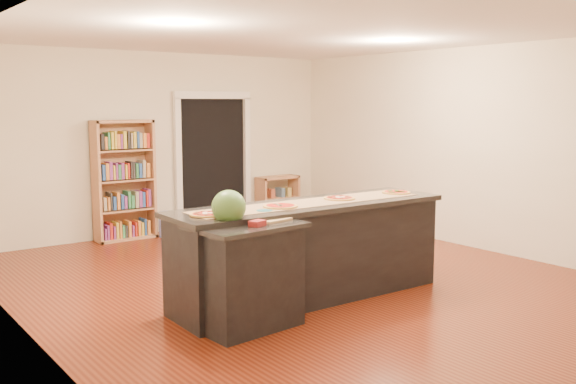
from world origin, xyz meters
TOP-DOWN VIEW (x-y plane):
  - room at (0.00, 0.00)m, footprint 6.00×7.00m
  - doorway at (0.90, 3.46)m, footprint 1.40×0.09m
  - kitchen_island at (-0.34, -0.64)m, footprint 3.06×0.83m
  - side_counter at (-1.35, -0.96)m, footprint 0.97×0.71m
  - bookshelf at (-0.72, 3.29)m, footprint 0.89×0.32m
  - low_shelf at (2.09, 3.29)m, footprint 0.76×0.32m
  - waste_bin at (-0.14, 3.08)m, footprint 0.26×0.26m
  - kraft_paper at (-0.34, -0.63)m, footprint 2.67×0.54m
  - watermelon at (-1.48, -0.90)m, footprint 0.31×0.31m
  - cutting_board at (-1.06, -1.00)m, footprint 0.33×0.25m
  - package_red at (-1.33, -1.12)m, footprint 0.16×0.14m
  - package_teal at (-1.00, -0.76)m, footprint 0.15×0.15m
  - pizza_a at (-1.57, -0.65)m, footprint 0.32×0.32m
  - pizza_b at (-0.75, -0.68)m, footprint 0.33×0.33m
  - pizza_c at (0.06, -0.63)m, footprint 0.34×0.34m
  - pizza_d at (0.88, -0.68)m, footprint 0.30×0.30m

SIDE VIEW (x-z plane):
  - waste_bin at x=-0.14m, z-range 0.00..0.38m
  - low_shelf at x=2.09m, z-range 0.00..0.76m
  - side_counter at x=-1.35m, z-range 0.00..0.96m
  - kitchen_island at x=-0.34m, z-range 0.00..1.01m
  - bookshelf at x=-0.72m, z-range 0.00..1.78m
  - cutting_board at x=-1.06m, z-range 0.96..0.98m
  - package_red at x=-1.33m, z-range 0.96..1.01m
  - package_teal at x=-1.00m, z-range 0.96..1.02m
  - kraft_paper at x=-0.34m, z-range 1.01..1.01m
  - pizza_a at x=-1.57m, z-range 1.01..1.03m
  - pizza_d at x=0.88m, z-range 1.01..1.03m
  - pizza_b at x=-0.75m, z-range 1.01..1.03m
  - pizza_c at x=0.06m, z-range 1.01..1.03m
  - watermelon at x=-1.48m, z-range 0.96..1.27m
  - doorway at x=0.90m, z-range 0.10..2.31m
  - room at x=0.00m, z-range 0.00..2.80m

